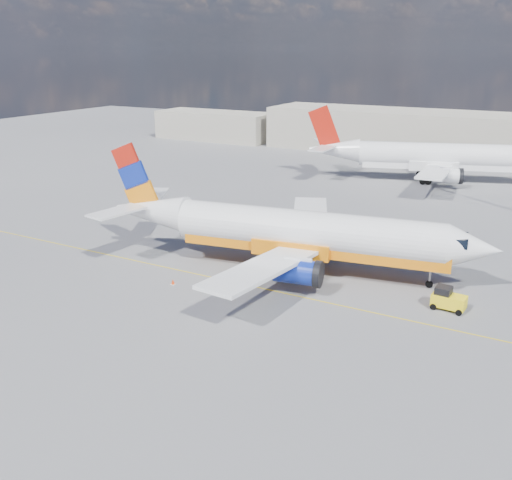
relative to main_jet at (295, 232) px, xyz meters
The scene contains 8 objects.
ground 9.92m from the main_jet, 118.53° to the right, with size 240.00×240.00×0.00m, color slate.
taxi_line 7.67m from the main_jet, 130.78° to the right, with size 70.00×0.15×0.01m, color yellow.
terminal_main 66.89m from the main_jet, 89.49° to the left, with size 70.00×14.00×8.00m, color beige.
terminal_annex 80.77m from the main_jet, 127.72° to the left, with size 26.00×10.00×6.00m, color beige.
main_jet is the anchor object (origin of this frame).
second_jet 43.75m from the main_jet, 86.62° to the left, with size 36.72×27.87×11.16m.
gse_tug 14.37m from the main_jet, ahead, with size 2.61×1.72×1.80m.
traffic_cone 11.65m from the main_jet, 133.73° to the right, with size 0.35×0.35×0.49m.
Camera 1 is at (24.78, -36.17, 19.29)m, focal length 40.00 mm.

